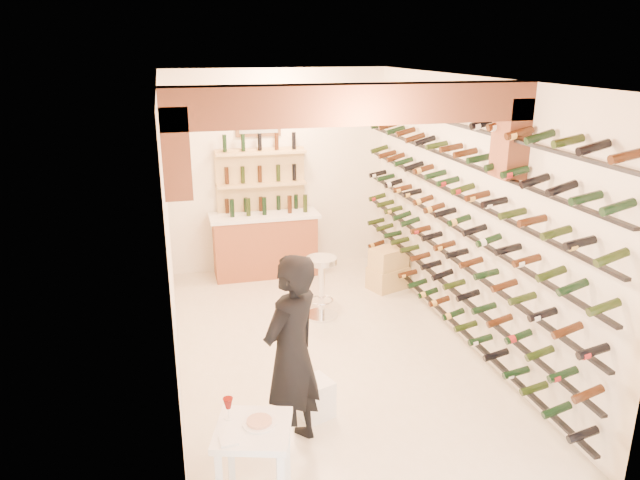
# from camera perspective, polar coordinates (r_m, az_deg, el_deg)

# --- Properties ---
(ground) EXTENTS (6.00, 6.00, 0.00)m
(ground) POSITION_cam_1_polar(r_m,az_deg,el_deg) (7.47, 0.58, -10.23)
(ground) COLOR silver
(ground) RESTS_ON ground
(room_shell) EXTENTS (3.52, 6.02, 3.21)m
(room_shell) POSITION_cam_1_polar(r_m,az_deg,el_deg) (6.45, 1.25, 6.54)
(room_shell) COLOR white
(room_shell) RESTS_ON ground
(wine_rack) EXTENTS (0.32, 5.70, 2.56)m
(wine_rack) POSITION_cam_1_polar(r_m,az_deg,el_deg) (7.40, 12.16, 2.05)
(wine_rack) COLOR black
(wine_rack) RESTS_ON ground
(back_counter) EXTENTS (1.70, 0.62, 1.29)m
(back_counter) POSITION_cam_1_polar(r_m,az_deg,el_deg) (9.59, -5.23, -0.27)
(back_counter) COLOR #98502F
(back_counter) RESTS_ON ground
(back_shelving) EXTENTS (1.40, 0.31, 2.73)m
(back_shelving) POSITION_cam_1_polar(r_m,az_deg,el_deg) (9.64, -5.58, 3.75)
(back_shelving) COLOR tan
(back_shelving) RESTS_ON ground
(tasting_table) EXTENTS (0.69, 0.69, 0.98)m
(tasting_table) POSITION_cam_1_polar(r_m,az_deg,el_deg) (4.83, -6.36, -18.59)
(tasting_table) COLOR white
(tasting_table) RESTS_ON ground
(white_stool) EXTENTS (0.40, 0.40, 0.39)m
(white_stool) POSITION_cam_1_polar(r_m,az_deg,el_deg) (6.17, -0.49, -14.76)
(white_stool) COLOR white
(white_stool) RESTS_ON ground
(person) EXTENTS (0.81, 0.79, 1.87)m
(person) POSITION_cam_1_polar(r_m,az_deg,el_deg) (5.39, -2.73, -10.82)
(person) COLOR black
(person) RESTS_ON ground
(chrome_barstool) EXTENTS (0.44, 0.44, 0.85)m
(chrome_barstool) POSITION_cam_1_polar(r_m,az_deg,el_deg) (8.07, 0.13, -4.08)
(chrome_barstool) COLOR silver
(chrome_barstool) RESTS_ON ground
(crate_lower) EXTENTS (0.66, 0.56, 0.34)m
(crate_lower) POSITION_cam_1_polar(r_m,az_deg,el_deg) (9.19, 6.45, -3.57)
(crate_lower) COLOR tan
(crate_lower) RESTS_ON ground
(crate_upper) EXTENTS (0.61, 0.52, 0.30)m
(crate_upper) POSITION_cam_1_polar(r_m,az_deg,el_deg) (9.07, 6.52, -1.70)
(crate_upper) COLOR tan
(crate_upper) RESTS_ON crate_lower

